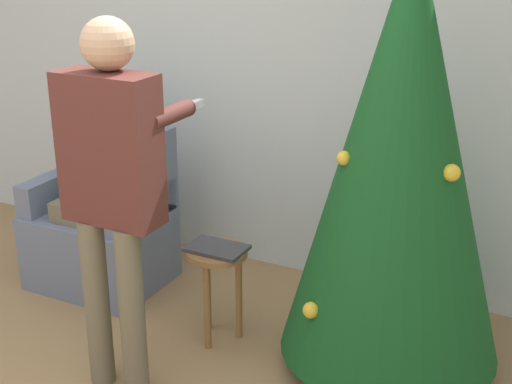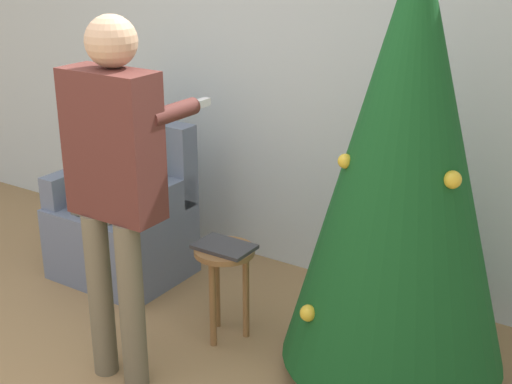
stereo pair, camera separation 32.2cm
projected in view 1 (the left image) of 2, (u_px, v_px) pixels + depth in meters
The scene contains 7 objects.
wall_back at pixel (264, 58), 4.32m from camera, with size 8.00×0.06×2.70m.
christmas_tree at pixel (401, 156), 3.26m from camera, with size 1.08×1.08×2.13m.
armchair at pixel (104, 228), 4.41m from camera, with size 0.77×0.63×0.98m.
person_seated at pixel (97, 174), 4.26m from camera, with size 0.36×0.46×1.29m.
person_standing at pixel (112, 176), 3.15m from camera, with size 0.46×0.57×1.76m.
side_stool at pixel (217, 270), 3.74m from camera, with size 0.32×0.32×0.52m.
laptop at pixel (217, 248), 3.70m from camera, with size 0.31×0.20×0.02m.
Camera 1 is at (1.93, -1.64, 2.11)m, focal length 50.00 mm.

